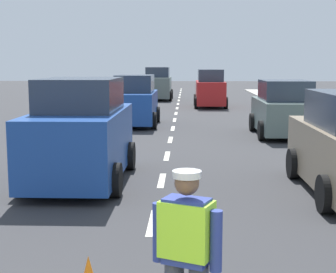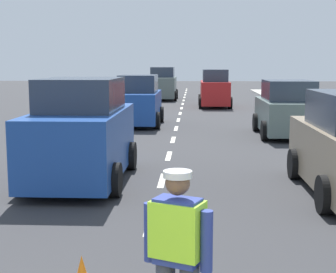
# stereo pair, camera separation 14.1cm
# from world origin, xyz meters

# --- Properties ---
(ground_plane) EXTENTS (96.00, 96.00, 0.00)m
(ground_plane) POSITION_xyz_m (0.00, 21.00, 0.00)
(ground_plane) COLOR #333335
(lane_center_line) EXTENTS (0.14, 46.40, 0.01)m
(lane_center_line) POSITION_xyz_m (0.00, 25.20, 0.00)
(lane_center_line) COLOR silver
(lane_center_line) RESTS_ON ground
(road_worker) EXTENTS (0.76, 0.44, 1.67)m
(road_worker) POSITION_xyz_m (0.57, 2.03, 0.93)
(road_worker) COLOR #383D4C
(road_worker) RESTS_ON ground
(car_parked_far) EXTENTS (2.10, 3.88, 1.98)m
(car_parked_far) POSITION_xyz_m (4.02, 15.90, 0.92)
(car_parked_far) COLOR slate
(car_parked_far) RESTS_ON ground
(car_oncoming_third) EXTENTS (2.05, 4.01, 2.27)m
(car_oncoming_third) POSITION_xyz_m (-1.48, 33.42, 1.06)
(car_oncoming_third) COLOR slate
(car_oncoming_third) RESTS_ON ground
(car_oncoming_lead) EXTENTS (2.07, 4.15, 2.27)m
(car_oncoming_lead) POSITION_xyz_m (-1.76, 8.61, 1.06)
(car_oncoming_lead) COLOR #1E4799
(car_oncoming_lead) RESTS_ON ground
(car_outgoing_far) EXTENTS (1.89, 3.88, 2.20)m
(car_outgoing_far) POSITION_xyz_m (1.93, 27.74, 1.02)
(car_outgoing_far) COLOR red
(car_outgoing_far) RESTS_ON ground
(car_oncoming_second) EXTENTS (1.95, 3.86, 2.09)m
(car_oncoming_second) POSITION_xyz_m (-1.61, 18.75, 0.97)
(car_oncoming_second) COLOR #1E4799
(car_oncoming_second) RESTS_ON ground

